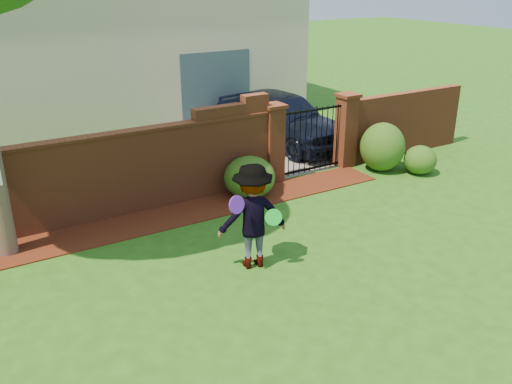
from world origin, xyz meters
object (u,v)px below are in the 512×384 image
frisbee_green (274,217)px  frisbee_purple (237,205)px  car (289,120)px  man (253,217)px

frisbee_green → frisbee_purple: bearing=173.6°
car → man: (-4.40, -5.42, 0.14)m
man → frisbee_green: 0.37m
frisbee_purple → car: bearing=49.4°
man → frisbee_green: (0.21, -0.30, 0.07)m
man → frisbee_green: bearing=140.2°
frisbee_green → man: bearing=125.4°
frisbee_purple → frisbee_green: size_ratio=1.05×
car → man: bearing=-136.9°
man → frisbee_purple: 0.63m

